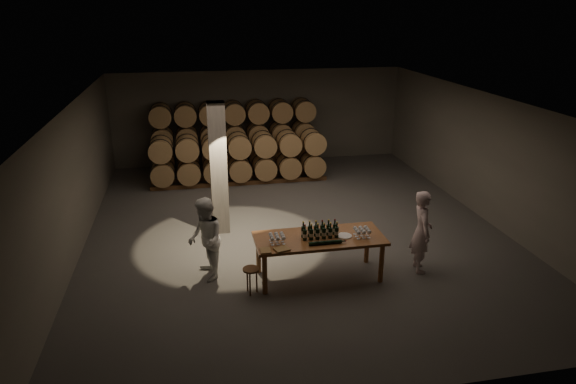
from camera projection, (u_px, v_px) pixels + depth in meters
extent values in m
plane|color=#555250|center=(294.00, 228.00, 12.88)|extent=(12.00, 12.00, 0.00)
plane|color=#605E59|center=(294.00, 101.00, 11.78)|extent=(12.00, 12.00, 0.00)
plane|color=#635F55|center=(259.00, 117.00, 17.86)|extent=(10.00, 0.00, 10.00)
plane|color=#635F55|center=(386.00, 299.00, 6.80)|extent=(10.00, 0.00, 10.00)
plane|color=#635F55|center=(75.00, 180.00, 11.43)|extent=(0.00, 12.00, 12.00)
plane|color=#635F55|center=(484.00, 156.00, 13.23)|extent=(0.00, 12.00, 12.00)
cube|color=#6A655C|center=(218.00, 169.00, 12.19)|extent=(0.40, 0.40, 3.20)
cylinder|color=brown|center=(265.00, 274.00, 9.83)|extent=(0.10, 0.10, 0.84)
cylinder|color=brown|center=(381.00, 263.00, 10.25)|extent=(0.10, 0.10, 0.84)
cylinder|color=brown|center=(258.00, 254.00, 10.62)|extent=(0.10, 0.10, 0.84)
cylinder|color=brown|center=(367.00, 244.00, 11.04)|extent=(0.10, 0.10, 0.84)
cube|color=brown|center=(319.00, 238.00, 10.28)|extent=(2.60, 1.10, 0.06)
cube|color=brown|center=(236.00, 170.00, 17.20)|extent=(5.48, 0.10, 0.12)
cube|color=brown|center=(235.00, 165.00, 17.76)|extent=(5.48, 0.10, 0.12)
cylinder|color=#9D7847|center=(164.00, 159.00, 16.92)|extent=(0.70, 0.95, 0.70)
cylinder|color=black|center=(164.00, 162.00, 16.68)|extent=(0.73, 0.04, 0.73)
cylinder|color=black|center=(165.00, 157.00, 17.16)|extent=(0.73, 0.04, 0.73)
cylinder|color=#9D7847|center=(188.00, 158.00, 17.06)|extent=(0.70, 0.95, 0.70)
cylinder|color=black|center=(188.00, 160.00, 16.82)|extent=(0.73, 0.04, 0.73)
cylinder|color=black|center=(188.00, 156.00, 17.30)|extent=(0.73, 0.04, 0.73)
cylinder|color=#9D7847|center=(212.00, 157.00, 17.20)|extent=(0.70, 0.95, 0.70)
cylinder|color=black|center=(212.00, 159.00, 16.96)|extent=(0.73, 0.04, 0.73)
cylinder|color=black|center=(211.00, 155.00, 17.44)|extent=(0.73, 0.04, 0.73)
cylinder|color=#9D7847|center=(235.00, 156.00, 17.34)|extent=(0.70, 0.95, 0.70)
cylinder|color=black|center=(236.00, 158.00, 17.10)|extent=(0.73, 0.04, 0.73)
cylinder|color=black|center=(234.00, 154.00, 17.58)|extent=(0.73, 0.04, 0.73)
cylinder|color=#9D7847|center=(258.00, 154.00, 17.48)|extent=(0.70, 0.95, 0.70)
cylinder|color=black|center=(259.00, 157.00, 17.24)|extent=(0.73, 0.04, 0.73)
cylinder|color=black|center=(257.00, 152.00, 17.72)|extent=(0.73, 0.04, 0.73)
cylinder|color=#9D7847|center=(280.00, 153.00, 17.62)|extent=(0.70, 0.95, 0.70)
cylinder|color=black|center=(282.00, 155.00, 17.38)|extent=(0.73, 0.04, 0.73)
cylinder|color=black|center=(279.00, 151.00, 17.86)|extent=(0.73, 0.04, 0.73)
cylinder|color=#9D7847|center=(303.00, 152.00, 17.76)|extent=(0.70, 0.95, 0.70)
cylinder|color=black|center=(304.00, 154.00, 17.52)|extent=(0.73, 0.04, 0.73)
cylinder|color=black|center=(301.00, 150.00, 18.00)|extent=(0.73, 0.04, 0.73)
cylinder|color=#9D7847|center=(162.00, 138.00, 16.66)|extent=(0.70, 0.95, 0.70)
cylinder|color=black|center=(162.00, 140.00, 16.42)|extent=(0.73, 0.04, 0.73)
cylinder|color=black|center=(163.00, 136.00, 16.90)|extent=(0.73, 0.04, 0.73)
cylinder|color=#9D7847|center=(187.00, 136.00, 16.80)|extent=(0.70, 0.95, 0.70)
cylinder|color=black|center=(187.00, 138.00, 16.56)|extent=(0.73, 0.04, 0.73)
cylinder|color=black|center=(187.00, 135.00, 17.04)|extent=(0.73, 0.04, 0.73)
cylinder|color=#9D7847|center=(211.00, 135.00, 16.94)|extent=(0.70, 0.95, 0.70)
cylinder|color=black|center=(211.00, 137.00, 16.70)|extent=(0.73, 0.04, 0.73)
cylinder|color=black|center=(210.00, 134.00, 17.18)|extent=(0.73, 0.04, 0.73)
cylinder|color=#9D7847|center=(234.00, 134.00, 17.08)|extent=(0.70, 0.95, 0.70)
cylinder|color=black|center=(235.00, 136.00, 16.85)|extent=(0.73, 0.04, 0.73)
cylinder|color=black|center=(234.00, 132.00, 17.32)|extent=(0.73, 0.04, 0.73)
cylinder|color=#9D7847|center=(258.00, 133.00, 17.23)|extent=(0.70, 0.95, 0.70)
cylinder|color=black|center=(259.00, 135.00, 16.99)|extent=(0.73, 0.04, 0.73)
cylinder|color=black|center=(256.00, 131.00, 17.46)|extent=(0.73, 0.04, 0.73)
cylinder|color=#9D7847|center=(280.00, 132.00, 17.37)|extent=(0.70, 0.95, 0.70)
cylinder|color=black|center=(282.00, 134.00, 17.13)|extent=(0.73, 0.04, 0.73)
cylinder|color=black|center=(279.00, 130.00, 17.61)|extent=(0.73, 0.04, 0.73)
cylinder|color=#9D7847|center=(303.00, 131.00, 17.51)|extent=(0.70, 0.95, 0.70)
cylinder|color=black|center=(304.00, 133.00, 17.27)|extent=(0.73, 0.04, 0.73)
cylinder|color=black|center=(301.00, 129.00, 17.75)|extent=(0.73, 0.04, 0.73)
cylinder|color=#9D7847|center=(160.00, 115.00, 16.41)|extent=(0.70, 0.95, 0.70)
cylinder|color=black|center=(160.00, 117.00, 16.17)|extent=(0.73, 0.04, 0.73)
cylinder|color=black|center=(161.00, 113.00, 16.65)|extent=(0.73, 0.04, 0.73)
cylinder|color=#9D7847|center=(185.00, 114.00, 16.55)|extent=(0.70, 0.95, 0.70)
cylinder|color=black|center=(185.00, 116.00, 16.31)|extent=(0.73, 0.04, 0.73)
cylinder|color=black|center=(185.00, 113.00, 16.79)|extent=(0.73, 0.04, 0.73)
cylinder|color=#9D7847|center=(210.00, 113.00, 16.69)|extent=(0.70, 0.95, 0.70)
cylinder|color=black|center=(210.00, 115.00, 16.45)|extent=(0.73, 0.04, 0.73)
cylinder|color=black|center=(209.00, 112.00, 16.93)|extent=(0.73, 0.04, 0.73)
cylinder|color=#9D7847|center=(234.00, 112.00, 16.83)|extent=(0.70, 0.95, 0.70)
cylinder|color=black|center=(234.00, 114.00, 16.59)|extent=(0.73, 0.04, 0.73)
cylinder|color=black|center=(233.00, 111.00, 17.07)|extent=(0.73, 0.04, 0.73)
cylinder|color=#9D7847|center=(257.00, 111.00, 16.97)|extent=(0.70, 0.95, 0.70)
cylinder|color=black|center=(258.00, 113.00, 16.73)|extent=(0.73, 0.04, 0.73)
cylinder|color=black|center=(256.00, 110.00, 17.21)|extent=(0.73, 0.04, 0.73)
cylinder|color=#9D7847|center=(280.00, 110.00, 17.11)|extent=(0.70, 0.95, 0.70)
cylinder|color=black|center=(282.00, 112.00, 16.87)|extent=(0.73, 0.04, 0.73)
cylinder|color=black|center=(279.00, 109.00, 17.35)|extent=(0.73, 0.04, 0.73)
cylinder|color=#9D7847|center=(303.00, 110.00, 17.25)|extent=(0.70, 0.95, 0.70)
cylinder|color=black|center=(305.00, 111.00, 17.01)|extent=(0.73, 0.04, 0.73)
cylinder|color=black|center=(301.00, 108.00, 17.49)|extent=(0.73, 0.04, 0.73)
cube|color=brown|center=(241.00, 183.00, 15.91)|extent=(5.48, 0.10, 0.12)
cube|color=brown|center=(239.00, 177.00, 16.47)|extent=(5.48, 0.10, 0.12)
cylinder|color=#9D7847|center=(163.00, 172.00, 15.63)|extent=(0.70, 0.95, 0.70)
cylinder|color=black|center=(163.00, 175.00, 15.39)|extent=(0.73, 0.04, 0.73)
cylinder|color=black|center=(163.00, 170.00, 15.87)|extent=(0.73, 0.04, 0.73)
cylinder|color=#9D7847|center=(189.00, 171.00, 15.77)|extent=(0.70, 0.95, 0.70)
cylinder|color=black|center=(189.00, 173.00, 15.53)|extent=(0.73, 0.04, 0.73)
cylinder|color=black|center=(189.00, 168.00, 16.01)|extent=(0.73, 0.04, 0.73)
cylinder|color=#9D7847|center=(214.00, 169.00, 15.91)|extent=(0.70, 0.95, 0.70)
cylinder|color=black|center=(215.00, 172.00, 15.67)|extent=(0.73, 0.04, 0.73)
cylinder|color=black|center=(214.00, 167.00, 16.15)|extent=(0.73, 0.04, 0.73)
cylinder|color=#9D7847|center=(239.00, 168.00, 16.05)|extent=(0.70, 0.95, 0.70)
cylinder|color=black|center=(240.00, 170.00, 15.81)|extent=(0.73, 0.04, 0.73)
cylinder|color=black|center=(239.00, 165.00, 16.29)|extent=(0.73, 0.04, 0.73)
cylinder|color=#9D7847|center=(264.00, 166.00, 16.19)|extent=(0.70, 0.95, 0.70)
cylinder|color=black|center=(265.00, 169.00, 15.95)|extent=(0.73, 0.04, 0.73)
cylinder|color=black|center=(263.00, 164.00, 16.43)|extent=(0.73, 0.04, 0.73)
cylinder|color=#9D7847|center=(288.00, 165.00, 16.33)|extent=(0.70, 0.95, 0.70)
cylinder|color=black|center=(290.00, 167.00, 16.09)|extent=(0.73, 0.04, 0.73)
cylinder|color=black|center=(287.00, 163.00, 16.57)|extent=(0.73, 0.04, 0.73)
cylinder|color=#9D7847|center=(312.00, 164.00, 16.47)|extent=(0.70, 0.95, 0.70)
cylinder|color=black|center=(314.00, 166.00, 16.23)|extent=(0.73, 0.04, 0.73)
cylinder|color=black|center=(310.00, 161.00, 16.71)|extent=(0.73, 0.04, 0.73)
cylinder|color=#9D7847|center=(161.00, 149.00, 15.37)|extent=(0.70, 0.95, 0.70)
cylinder|color=black|center=(160.00, 151.00, 15.13)|extent=(0.73, 0.04, 0.73)
cylinder|color=black|center=(161.00, 147.00, 15.61)|extent=(0.73, 0.04, 0.73)
cylinder|color=#9D7847|center=(187.00, 147.00, 15.51)|extent=(0.70, 0.95, 0.70)
cylinder|color=black|center=(187.00, 150.00, 15.27)|extent=(0.73, 0.04, 0.73)
cylinder|color=black|center=(187.00, 145.00, 15.75)|extent=(0.73, 0.04, 0.73)
cylinder|color=#9D7847|center=(213.00, 146.00, 15.65)|extent=(0.70, 0.95, 0.70)
cylinder|color=black|center=(214.00, 148.00, 15.41)|extent=(0.73, 0.04, 0.73)
cylinder|color=black|center=(213.00, 144.00, 15.89)|extent=(0.73, 0.04, 0.73)
cylinder|color=#9D7847|center=(239.00, 145.00, 15.79)|extent=(0.70, 0.95, 0.70)
cylinder|color=black|center=(240.00, 147.00, 15.56)|extent=(0.73, 0.04, 0.73)
cylinder|color=black|center=(238.00, 143.00, 16.03)|extent=(0.73, 0.04, 0.73)
cylinder|color=#9D7847|center=(264.00, 144.00, 15.94)|extent=(0.70, 0.95, 0.70)
cylinder|color=black|center=(265.00, 146.00, 15.70)|extent=(0.73, 0.04, 0.73)
cylinder|color=black|center=(262.00, 142.00, 16.17)|extent=(0.73, 0.04, 0.73)
cylinder|color=#9D7847|center=(288.00, 142.00, 16.08)|extent=(0.70, 0.95, 0.70)
cylinder|color=black|center=(290.00, 145.00, 15.84)|extent=(0.73, 0.04, 0.73)
cylinder|color=black|center=(287.00, 140.00, 16.32)|extent=(0.73, 0.04, 0.73)
cylinder|color=#9D7847|center=(312.00, 141.00, 16.22)|extent=(0.70, 0.95, 0.70)
cylinder|color=black|center=(314.00, 143.00, 15.98)|extent=(0.73, 0.04, 0.73)
cylinder|color=black|center=(311.00, 139.00, 16.46)|extent=(0.73, 0.04, 0.73)
cylinder|color=black|center=(305.00, 235.00, 10.09)|extent=(0.08, 0.08, 0.23)
cylinder|color=silver|center=(305.00, 235.00, 10.09)|extent=(0.08, 0.08, 0.07)
cylinder|color=black|center=(305.00, 228.00, 10.03)|extent=(0.03, 0.03, 0.09)
cylinder|color=gold|center=(305.00, 225.00, 10.02)|extent=(0.03, 0.03, 0.03)
cylinder|color=black|center=(303.00, 232.00, 10.23)|extent=(0.08, 0.08, 0.23)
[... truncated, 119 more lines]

